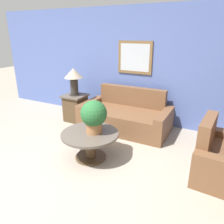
{
  "coord_description": "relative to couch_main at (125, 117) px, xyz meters",
  "views": [
    {
      "loc": [
        2.05,
        -1.98,
        2.04
      ],
      "look_at": [
        0.23,
        1.54,
        0.59
      ],
      "focal_mm": 35.0,
      "sensor_mm": 36.0,
      "label": 1
    }
  ],
  "objects": [
    {
      "name": "ground_plane",
      "position": [
        -0.24,
        -2.16,
        -0.28
      ],
      "size": [
        20.0,
        20.0,
        0.0
      ],
      "primitive_type": "plane",
      "color": "gray"
    },
    {
      "name": "wall_back",
      "position": [
        -0.23,
        0.62,
        1.03
      ],
      "size": [
        7.76,
        0.09,
        2.6
      ],
      "color": "#5166A8",
      "rests_on": "ground_plane"
    },
    {
      "name": "couch_main",
      "position": [
        0.0,
        0.0,
        0.0
      ],
      "size": [
        1.93,
        0.98,
        0.87
      ],
      "color": "brown",
      "rests_on": "ground_plane"
    },
    {
      "name": "coffee_table",
      "position": [
        -0.02,
        -1.4,
        0.06
      ],
      "size": [
        0.96,
        0.96,
        0.47
      ],
      "color": "#4C3823",
      "rests_on": "ground_plane"
    },
    {
      "name": "side_table",
      "position": [
        -1.27,
        -0.11,
        0.05
      ],
      "size": [
        0.52,
        0.52,
        0.64
      ],
      "color": "#4C3823",
      "rests_on": "ground_plane"
    },
    {
      "name": "table_lamp",
      "position": [
        -1.27,
        -0.11,
        0.8
      ],
      "size": [
        0.44,
        0.44,
        0.63
      ],
      "color": "#2D2823",
      "rests_on": "side_table"
    },
    {
      "name": "potted_plant_on_table",
      "position": [
        0.03,
        -1.34,
        0.5
      ],
      "size": [
        0.43,
        0.43,
        0.55
      ],
      "color": "#9E6B42",
      "rests_on": "coffee_table"
    }
  ]
}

